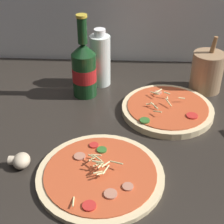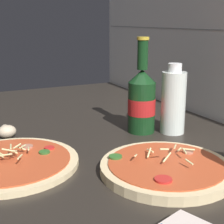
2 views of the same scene
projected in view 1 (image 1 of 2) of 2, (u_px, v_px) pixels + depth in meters
counter_slab at (97, 133)px, 95.85cm from camera, size 160.00×90.00×2.50cm
pizza_near at (100, 175)px, 79.15cm from camera, size 29.62×29.62×4.37cm
pizza_far at (167, 109)px, 101.64cm from camera, size 27.07×27.07×5.44cm
beer_bottle at (84, 69)px, 106.04cm from camera, size 7.63×7.63×26.07cm
oil_bottle at (100, 60)px, 112.20cm from camera, size 6.69×6.69×19.22cm
mushroom_left at (20, 161)px, 81.78cm from camera, size 5.12×4.88×3.41cm
utensil_crock at (207, 72)px, 110.16cm from camera, size 10.10×10.10×18.14cm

